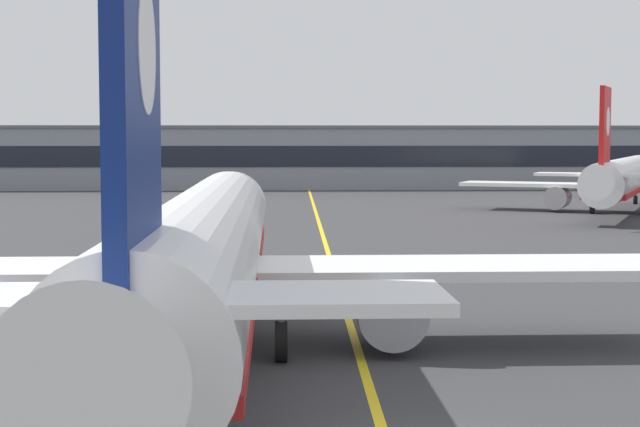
% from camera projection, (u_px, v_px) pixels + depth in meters
% --- Properties ---
extents(taxiway_centreline, '(3.41, 179.98, 0.01)m').
position_uv_depth(taxiway_centreline, '(335.00, 274.00, 53.13)').
color(taxiway_centreline, yellow).
rests_on(taxiway_centreline, ground).
extents(airliner_foreground, '(32.02, 41.42, 11.65)m').
position_uv_depth(airliner_foreground, '(203.00, 251.00, 33.90)').
color(airliner_foreground, white).
rests_on(airliner_foreground, ground).
extents(airliner_background, '(29.61, 37.13, 11.10)m').
position_uv_depth(airliner_background, '(623.00, 179.00, 94.51)').
color(airliner_background, white).
rests_on(airliner_background, ground).
extents(safety_cone_by_nose_gear, '(0.44, 0.44, 0.55)m').
position_uv_depth(safety_cone_by_nose_gear, '(228.00, 274.00, 51.25)').
color(safety_cone_by_nose_gear, orange).
rests_on(safety_cone_by_nose_gear, ground).
extents(terminal_building, '(131.12, 12.40, 8.63)m').
position_uv_depth(terminal_building, '(293.00, 157.00, 140.64)').
color(terminal_building, gray).
rests_on(terminal_building, ground).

